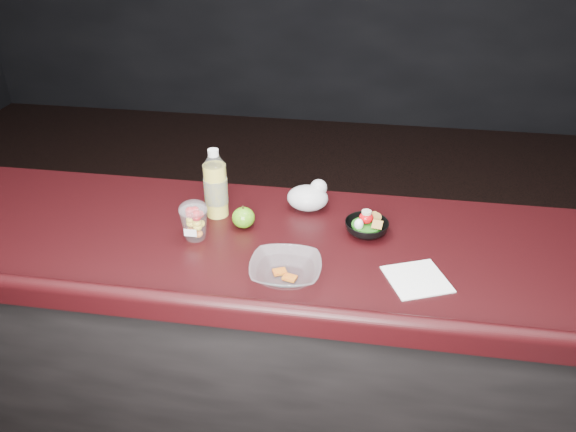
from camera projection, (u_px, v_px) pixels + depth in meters
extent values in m
cube|color=black|center=(280.00, 363.00, 2.03)|extent=(4.00, 0.65, 0.98)
cube|color=black|center=(279.00, 245.00, 1.77)|extent=(4.06, 0.71, 0.04)
cylinder|color=yellow|center=(216.00, 190.00, 1.85)|extent=(0.07, 0.07, 0.18)
cylinder|color=white|center=(216.00, 190.00, 1.85)|extent=(0.08, 0.08, 0.18)
cone|color=white|center=(214.00, 160.00, 1.80)|extent=(0.07, 0.07, 0.03)
cylinder|color=white|center=(213.00, 153.00, 1.78)|extent=(0.03, 0.03, 0.02)
cylinder|color=#072D99|center=(216.00, 190.00, 1.85)|extent=(0.08, 0.08, 0.09)
ellipsoid|color=white|center=(193.00, 209.00, 1.72)|extent=(0.09, 0.09, 0.05)
ellipsoid|color=#327B0E|center=(243.00, 218.00, 1.81)|extent=(0.07, 0.07, 0.07)
cylinder|color=black|center=(243.00, 208.00, 1.79)|extent=(0.01, 0.01, 0.01)
ellipsoid|color=silver|center=(308.00, 198.00, 1.91)|extent=(0.14, 0.12, 0.08)
sphere|color=silver|center=(319.00, 188.00, 1.91)|extent=(0.06, 0.06, 0.06)
imported|color=black|center=(367.00, 228.00, 1.78)|extent=(0.16, 0.16, 0.04)
cylinder|color=#0F470C|center=(367.00, 225.00, 1.78)|extent=(0.10, 0.10, 0.01)
ellipsoid|color=red|center=(366.00, 218.00, 1.78)|extent=(0.05, 0.05, 0.04)
cylinder|color=beige|center=(367.00, 212.00, 1.77)|extent=(0.03, 0.03, 0.01)
ellipsoid|color=white|center=(359.00, 224.00, 1.76)|extent=(0.03, 0.03, 0.04)
imported|color=silver|center=(286.00, 270.00, 1.58)|extent=(0.22, 0.22, 0.05)
cube|color=#990F0C|center=(280.00, 272.00, 1.60)|extent=(0.05, 0.04, 0.01)
cube|color=#990F0C|center=(290.00, 278.00, 1.57)|extent=(0.04, 0.04, 0.01)
cube|color=white|center=(417.00, 279.00, 1.58)|extent=(0.21, 0.21, 0.00)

